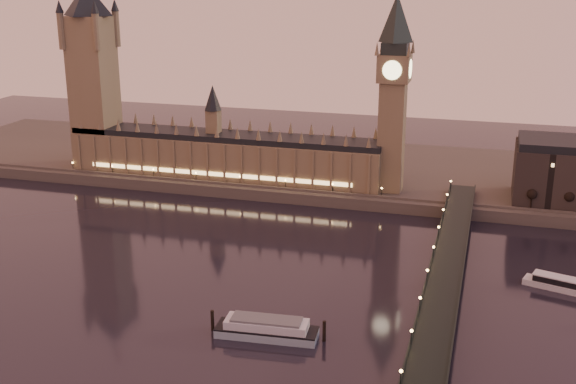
% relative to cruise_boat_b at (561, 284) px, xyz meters
% --- Properties ---
extents(ground, '(700.00, 700.00, 0.00)m').
position_rel_cruise_boat_b_xyz_m(ground, '(-135.39, -27.86, -2.29)').
color(ground, black).
rests_on(ground, ground).
extents(far_embankment, '(560.00, 130.00, 6.00)m').
position_rel_cruise_boat_b_xyz_m(far_embankment, '(-105.39, 137.14, 0.71)').
color(far_embankment, '#423D35').
rests_on(far_embankment, ground).
extents(palace_of_westminster, '(180.00, 26.62, 52.00)m').
position_rel_cruise_boat_b_xyz_m(palace_of_westminster, '(-175.52, 93.13, 19.42)').
color(palace_of_westminster, brown).
rests_on(palace_of_westminster, ground).
extents(victoria_tower, '(31.68, 31.68, 118.00)m').
position_rel_cruise_boat_b_xyz_m(victoria_tower, '(-255.39, 93.14, 63.50)').
color(victoria_tower, brown).
rests_on(victoria_tower, ground).
extents(big_ben, '(17.68, 17.68, 104.00)m').
position_rel_cruise_boat_b_xyz_m(big_ben, '(-81.40, 93.12, 61.66)').
color(big_ben, brown).
rests_on(big_ben, ground).
extents(westminster_bridge, '(13.20, 260.00, 15.30)m').
position_rel_cruise_boat_b_xyz_m(westminster_bridge, '(-43.78, -27.86, 3.23)').
color(westminster_bridge, black).
rests_on(westminster_bridge, ground).
extents(bare_tree_0, '(5.56, 5.56, 11.31)m').
position_rel_cruise_boat_b_xyz_m(bare_tree_0, '(-9.67, 81.14, 12.13)').
color(bare_tree_0, black).
rests_on(bare_tree_0, ground).
extents(bare_tree_1, '(5.56, 5.56, 11.31)m').
position_rel_cruise_boat_b_xyz_m(bare_tree_1, '(6.41, 81.14, 12.13)').
color(bare_tree_1, black).
rests_on(bare_tree_1, ground).
extents(cruise_boat_b, '(29.00, 14.73, 5.20)m').
position_rel_cruise_boat_b_xyz_m(cruise_boat_b, '(0.00, 0.00, 0.00)').
color(cruise_boat_b, silver).
rests_on(cruise_boat_b, ground).
extents(moored_barge, '(40.13, 12.58, 7.38)m').
position_rel_cruise_boat_b_xyz_m(moored_barge, '(-98.75, -67.81, 0.82)').
color(moored_barge, '#869FAB').
rests_on(moored_barge, ground).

